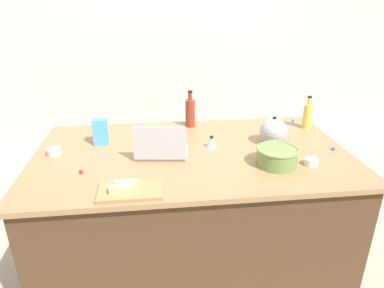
{
  "coord_description": "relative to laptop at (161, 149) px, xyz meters",
  "views": [
    {
      "loc": [
        -0.23,
        -1.94,
        1.79
      ],
      "look_at": [
        0.0,
        0.0,
        0.95
      ],
      "focal_mm": 32.31,
      "sensor_mm": 36.0,
      "label": 1
    }
  ],
  "objects": [
    {
      "name": "cutting_board",
      "position": [
        -0.17,
        -0.4,
        -0.04
      ],
      "size": [
        0.31,
        0.19,
        0.02
      ],
      "primitive_type": "cube",
      "color": "#AD7F4C",
      "rests_on": "island_counter"
    },
    {
      "name": "mixing_bowl_large",
      "position": [
        0.65,
        -0.19,
        0.01
      ],
      "size": [
        0.24,
        0.24,
        0.1
      ],
      "color": "#72934C",
      "rests_on": "island_counter"
    },
    {
      "name": "candy_bag",
      "position": [
        -0.38,
        0.24,
        0.04
      ],
      "size": [
        0.09,
        0.06,
        0.17
      ],
      "primitive_type": "cube",
      "color": "#4CA5CC",
      "rests_on": "island_counter"
    },
    {
      "name": "bottle_oil",
      "position": [
        1.06,
        0.36,
        0.05
      ],
      "size": [
        0.06,
        0.06,
        0.24
      ],
      "color": "#DBC64C",
      "rests_on": "island_counter"
    },
    {
      "name": "butter_stick_right",
      "position": [
        -0.19,
        -0.37,
        -0.01
      ],
      "size": [
        0.11,
        0.04,
        0.04
      ],
      "primitive_type": "cube",
      "rotation": [
        0.0,
        0.0,
        -0.03
      ],
      "color": "#F4E58C",
      "rests_on": "cutting_board"
    },
    {
      "name": "laptop",
      "position": [
        0.0,
        0.0,
        0.0
      ],
      "size": [
        0.34,
        0.27,
        0.22
      ],
      "color": "#B7B7BC",
      "rests_on": "island_counter"
    },
    {
      "name": "ramekin_medium",
      "position": [
        -0.65,
        0.1,
        -0.03
      ],
      "size": [
        0.08,
        0.08,
        0.04
      ],
      "primitive_type": "cylinder",
      "color": "beige",
      "rests_on": "island_counter"
    },
    {
      "name": "candy_3",
      "position": [
        -0.44,
        -0.16,
        -0.04
      ],
      "size": [
        0.02,
        0.02,
        0.02
      ],
      "primitive_type": "sphere",
      "color": "red",
      "rests_on": "island_counter"
    },
    {
      "name": "kettle",
      "position": [
        0.73,
        0.11,
        0.03
      ],
      "size": [
        0.21,
        0.18,
        0.2
      ],
      "color": "#ADADB2",
      "rests_on": "island_counter"
    },
    {
      "name": "candy_1",
      "position": [
        1.07,
        -0.03,
        -0.04
      ],
      "size": [
        0.02,
        0.02,
        0.02
      ],
      "primitive_type": "sphere",
      "color": "blue",
      "rests_on": "island_counter"
    },
    {
      "name": "candy_0",
      "position": [
        0.61,
        -0.04,
        -0.04
      ],
      "size": [
        0.02,
        0.02,
        0.02
      ],
      "primitive_type": "sphere",
      "color": "yellow",
      "rests_on": "island_counter"
    },
    {
      "name": "kitchen_timer",
      "position": [
        0.32,
        0.09,
        -0.01
      ],
      "size": [
        0.07,
        0.07,
        0.08
      ],
      "color": "#B2B2B7",
      "rests_on": "island_counter"
    },
    {
      "name": "ground_plane",
      "position": [
        0.19,
        0.05,
        -0.95
      ],
      "size": [
        12.0,
        12.0,
        0.0
      ],
      "primitive_type": "plane",
      "color": "#B7A88E"
    },
    {
      "name": "bottle_soy",
      "position": [
        0.23,
        0.5,
        0.06
      ],
      "size": [
        0.07,
        0.07,
        0.27
      ],
      "color": "maroon",
      "rests_on": "island_counter"
    },
    {
      "name": "ramekin_small",
      "position": [
        0.84,
        -0.22,
        -0.03
      ],
      "size": [
        0.08,
        0.08,
        0.04
      ],
      "primitive_type": "cylinder",
      "color": "white",
      "rests_on": "island_counter"
    },
    {
      "name": "wall_back",
      "position": [
        0.19,
        1.94,
        0.35
      ],
      "size": [
        8.0,
        0.1,
        2.6
      ],
      "primitive_type": "cube",
      "color": "beige",
      "rests_on": "ground"
    },
    {
      "name": "island_counter",
      "position": [
        0.19,
        0.05,
        -0.5
      ],
      "size": [
        1.93,
        1.13,
        0.9
      ],
      "color": "#4C331E",
      "rests_on": "ground"
    },
    {
      "name": "candy_2",
      "position": [
        1.03,
        0.51,
        -0.04
      ],
      "size": [
        0.02,
        0.02,
        0.02
      ],
      "primitive_type": "sphere",
      "color": "blue",
      "rests_on": "island_counter"
    },
    {
      "name": "butter_stick_left",
      "position": [
        -0.21,
        -0.42,
        -0.01
      ],
      "size": [
        0.11,
        0.04,
        0.04
      ],
      "primitive_type": "cube",
      "rotation": [
        0.0,
        0.0,
        0.04
      ],
      "color": "#F4E58C",
      "rests_on": "cutting_board"
    }
  ]
}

